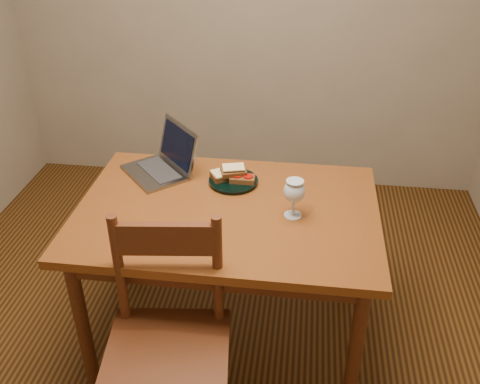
# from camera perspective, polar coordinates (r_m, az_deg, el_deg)

# --- Properties ---
(floor) EXTENTS (3.20, 3.20, 0.02)m
(floor) POSITION_cam_1_polar(r_m,az_deg,el_deg) (2.79, -3.12, -14.93)
(floor) COLOR black
(floor) RESTS_ON ground
(table) EXTENTS (1.30, 0.90, 0.74)m
(table) POSITION_cam_1_polar(r_m,az_deg,el_deg) (2.36, -1.35, -3.50)
(table) COLOR #4F280D
(table) RESTS_ON floor
(chair) EXTENTS (0.50, 0.48, 0.49)m
(chair) POSITION_cam_1_polar(r_m,az_deg,el_deg) (2.05, -7.79, -15.05)
(chair) COLOR #401F0D
(chair) RESTS_ON floor
(plate) EXTENTS (0.23, 0.23, 0.02)m
(plate) POSITION_cam_1_polar(r_m,az_deg,el_deg) (2.49, -0.72, 1.16)
(plate) COLOR black
(plate) RESTS_ON table
(sandwich_cheese) EXTENTS (0.15, 0.13, 0.04)m
(sandwich_cheese) POSITION_cam_1_polar(r_m,az_deg,el_deg) (2.49, -1.56, 1.94)
(sandwich_cheese) COLOR #381E0C
(sandwich_cheese) RESTS_ON plate
(sandwich_tomato) EXTENTS (0.11, 0.07, 0.04)m
(sandwich_tomato) POSITION_cam_1_polar(r_m,az_deg,el_deg) (2.46, 0.26, 1.52)
(sandwich_tomato) COLOR #381E0C
(sandwich_tomato) RESTS_ON plate
(sandwich_top) EXTENTS (0.13, 0.10, 0.04)m
(sandwich_top) POSITION_cam_1_polar(r_m,az_deg,el_deg) (2.46, -0.71, 2.30)
(sandwich_top) COLOR #381E0C
(sandwich_top) RESTS_ON plate
(milk_glass) EXTENTS (0.09, 0.09, 0.17)m
(milk_glass) POSITION_cam_1_polar(r_m,az_deg,el_deg) (2.22, 5.77, -0.70)
(milk_glass) COLOR white
(milk_glass) RESTS_ON table
(laptop) EXTENTS (0.41, 0.42, 0.22)m
(laptop) POSITION_cam_1_polar(r_m,az_deg,el_deg) (2.59, -7.96, 3.44)
(laptop) COLOR slate
(laptop) RESTS_ON table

